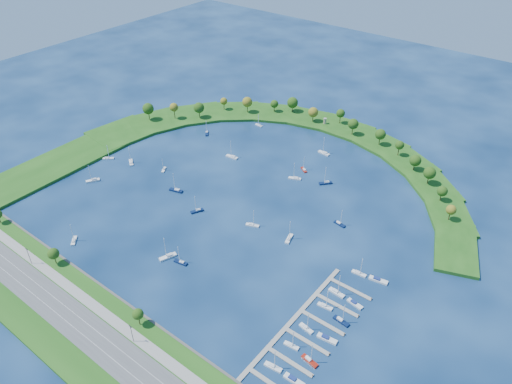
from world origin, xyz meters
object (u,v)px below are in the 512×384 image
Objects in this scene: moored_boat_18 at (74,240)px; docked_boat_6 at (325,306)px; moored_boat_16 at (295,178)px; moored_boat_2 at (232,157)px; docked_boat_5 at (327,339)px; docked_boat_7 at (341,320)px; moored_boat_5 at (181,262)px; moored_boat_17 at (259,125)px; moored_boat_7 at (340,223)px; moored_boat_13 at (197,210)px; moored_boat_14 at (326,183)px; docked_boat_0 at (273,366)px; moored_boat_15 at (324,153)px; docked_boat_9 at (355,304)px; moored_boat_1 at (207,133)px; docked_boat_2 at (291,345)px; moored_boat_10 at (93,180)px; dock_system at (307,327)px; moored_boat_12 at (131,162)px; moored_boat_0 at (108,158)px; moored_boat_4 at (289,238)px; docked_boat_1 at (294,380)px; moored_boat_11 at (168,256)px; moored_boat_6 at (176,190)px; docked_boat_10 at (359,273)px; docked_boat_8 at (337,292)px; docked_boat_4 at (306,328)px; moored_boat_9 at (304,169)px; docked_boat_11 at (378,280)px; harbor_tower at (325,121)px; moored_boat_3 at (164,169)px; moored_boat_8 at (252,225)px.

moored_boat_18 is 141.90m from docked_boat_6.
moored_boat_2 is at bearing -20.38° from moored_boat_16.
docked_boat_7 reaches higher than docked_boat_5.
moored_boat_5 reaches higher than moored_boat_17.
moored_boat_7 is 0.93× the size of moored_boat_13.
moored_boat_14 reaches higher than moored_boat_13.
docked_boat_0 is 41.84m from docked_boat_6.
moored_boat_13 is 107.86m from moored_boat_15.
moored_boat_17 is at bearing 151.09° from docked_boat_9.
moored_boat_1 is 201.55m from docked_boat_2.
moored_boat_16 is (103.33, 83.16, -0.02)m from moored_boat_10.
docked_boat_5 reaches higher than dock_system.
moored_boat_12 is at bearing -176.36° from docked_boat_9.
moored_boat_0 is 1.09× the size of docked_boat_2.
moored_boat_4 reaches higher than docked_boat_2.
moored_boat_18 is 135.72m from docked_boat_2.
moored_boat_14 is at bearing 115.00° from docked_boat_1.
moored_boat_6 is at bearing -117.82° from moored_boat_11.
moored_boat_18 is 155.13m from docked_boat_9.
moored_boat_18 is 1.01× the size of docked_boat_10.
docked_boat_8 reaches higher than docked_boat_0.
moored_boat_7 is (164.99, 35.66, -0.01)m from moored_boat_0.
docked_boat_5 is (171.46, -108.57, -0.20)m from moored_boat_1.
moored_boat_0 is 1.05× the size of docked_boat_4.
moored_boat_9 reaches higher than docked_boat_5.
docked_boat_0 is at bearing 179.86° from docked_boat_1.
docked_boat_9 is at bearing 132.79° from moored_boat_15.
docked_boat_0 reaches higher than moored_boat_18.
docked_boat_11 is (85.08, -51.22, -0.20)m from moored_boat_16.
moored_boat_11 is at bearing 116.01° from moored_boat_17.
moored_boat_6 is 1.23× the size of docked_boat_4.
moored_boat_4 is 60.99m from moored_boat_5.
harbor_tower is at bearing 13.95° from moored_boat_0.
moored_boat_3 is at bearing 176.18° from moored_boat_10.
moored_boat_10 is at bearing 166.64° from docked_boat_1.
moored_boat_0 is 0.89× the size of moored_boat_14.
moored_boat_5 is at bearing 157.29° from docked_boat_0.
moored_boat_16 is (88.28, -10.57, 0.02)m from moored_boat_1.
moored_boat_5 is at bearing 118.96° from moored_boat_17.
moored_boat_18 is 1.32× the size of docked_boat_9.
moored_boat_6 is 1.05× the size of docked_boat_8.
moored_boat_3 is 161.52m from docked_boat_11.
moored_boat_4 is 59.55m from moored_boat_13.
moored_boat_2 is 1.05× the size of moored_boat_14.
moored_boat_14 is 130.04m from docked_boat_2.
moored_boat_16 is at bearing 76.10° from moored_boat_8.
docked_boat_0 reaches higher than moored_boat_7.
moored_boat_4 is at bearing -109.94° from moored_boat_7.
moored_boat_8 is at bearing 146.75° from dock_system.
docked_boat_0 is 53.01m from docked_boat_9.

